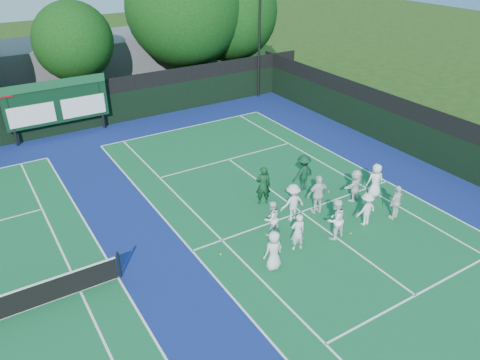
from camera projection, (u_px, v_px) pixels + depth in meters
ground at (315, 223)px, 20.33m from camera, size 120.00×120.00×0.00m
court_apron at (180, 255)px, 18.29m from camera, size 34.00×32.00×0.01m
near_court at (301, 212)px, 21.07m from camera, size 11.05×23.85×0.01m
back_fence at (74, 110)px, 28.86m from camera, size 34.00×0.08×3.00m
divider_fence_right at (437, 142)px, 24.60m from camera, size 0.08×32.00×3.00m
scoreboard at (56, 102)px, 27.68m from camera, size 6.00×0.21×3.55m
clubhouse at (98, 63)px, 36.39m from camera, size 18.00×6.00×4.00m
light_pole_right at (260, 9)px, 32.55m from camera, size 1.20×0.30×10.12m
tree_c at (76, 43)px, 30.70m from camera, size 5.16×5.16×7.35m
tree_d at (186, 10)px, 33.79m from camera, size 8.52×8.52×10.56m
tree_e at (230, 14)px, 35.80m from camera, size 7.38×7.38×9.34m
tennis_ball_0 at (266, 235)px, 19.47m from camera, size 0.07×0.07×0.07m
tennis_ball_1 at (366, 192)px, 22.57m from camera, size 0.07×0.07×0.07m
tennis_ball_2 at (382, 205)px, 21.55m from camera, size 0.07×0.07×0.07m
tennis_ball_3 at (221, 254)px, 18.30m from camera, size 0.07×0.07×0.07m
tennis_ball_4 at (260, 183)px, 23.38m from camera, size 0.07×0.07×0.07m
tennis_ball_5 at (351, 234)px, 19.54m from camera, size 0.07×0.07×0.07m
player_front_0 at (274, 250)px, 17.24m from camera, size 0.81×0.55×1.62m
player_front_1 at (298, 232)px, 18.28m from camera, size 0.67×0.51×1.63m
player_front_2 at (335, 219)px, 18.93m from camera, size 0.91×0.74×1.78m
player_front_3 at (366, 209)px, 19.87m from camera, size 0.99×0.58×1.52m
player_front_4 at (396, 202)px, 20.29m from camera, size 0.99×0.53×1.61m
player_back_0 at (272, 218)px, 19.19m from camera, size 0.83×0.69×1.57m
player_back_1 at (293, 203)px, 20.14m from camera, size 1.17×0.75×1.73m
player_back_2 at (318, 194)px, 20.63m from camera, size 1.15×0.66×1.85m
player_back_3 at (355, 185)px, 21.69m from camera, size 1.52×0.92×1.56m
player_back_4 at (375, 180)px, 21.96m from camera, size 0.94×0.75×1.67m
coach_left at (263, 185)px, 21.32m from camera, size 0.80×0.67×1.89m
coach_right at (303, 173)px, 22.50m from camera, size 1.22×0.76×1.82m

